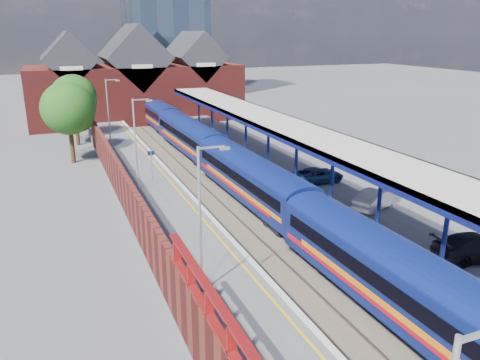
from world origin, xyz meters
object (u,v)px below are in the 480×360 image
at_px(train, 216,152).
at_px(lamp_post_b, 203,212).
at_px(lamp_post_c, 137,139).
at_px(parked_car_silver, 377,199).
at_px(parked_car_dark, 477,247).
at_px(parked_car_blue, 317,175).
at_px(lamp_post_d, 109,108).
at_px(platform_sign, 151,160).

xyz_separation_m(train, lamp_post_b, (-7.86, -20.80, 2.87)).
bearing_deg(lamp_post_c, lamp_post_b, -90.00).
xyz_separation_m(lamp_post_b, parked_car_silver, (14.36, 5.89, -3.31)).
relative_size(train, lamp_post_b, 9.42).
height_order(parked_car_silver, parked_car_dark, parked_car_dark).
height_order(lamp_post_c, parked_car_blue, lamp_post_c).
bearing_deg(lamp_post_d, platform_sign, -84.44).
height_order(lamp_post_b, parked_car_blue, lamp_post_b).
height_order(lamp_post_b, lamp_post_d, same).
height_order(train, parked_car_blue, train).
bearing_deg(parked_car_blue, lamp_post_b, 129.30).
relative_size(train, parked_car_silver, 15.89).
height_order(train, parked_car_silver, train).
bearing_deg(parked_car_blue, train, 31.36).
bearing_deg(parked_car_dark, platform_sign, 43.26).
bearing_deg(train, lamp_post_b, -110.69).
bearing_deg(parked_car_dark, lamp_post_d, 33.30).
relative_size(lamp_post_b, lamp_post_c, 1.00).
bearing_deg(train, parked_car_dark, -74.03).
bearing_deg(lamp_post_b, parked_car_silver, 22.28).
relative_size(platform_sign, parked_car_dark, 0.52).
distance_m(lamp_post_c, platform_sign, 3.34).
height_order(lamp_post_b, parked_car_silver, lamp_post_b).
height_order(train, lamp_post_d, lamp_post_d).
distance_m(lamp_post_d, parked_car_silver, 29.99).
bearing_deg(train, parked_car_blue, -55.52).
xyz_separation_m(train, platform_sign, (-6.49, -2.80, 0.57)).
xyz_separation_m(lamp_post_b, lamp_post_d, (0.00, 32.00, 0.00)).
height_order(lamp_post_d, parked_car_silver, lamp_post_d).
xyz_separation_m(train, parked_car_blue, (5.75, -8.37, -0.51)).
distance_m(parked_car_silver, parked_car_dark, 8.23).
height_order(train, lamp_post_b, lamp_post_b).
bearing_deg(parked_car_blue, platform_sign, 62.41).
relative_size(parked_car_silver, parked_car_blue, 0.94).
height_order(lamp_post_d, parked_car_blue, lamp_post_d).
height_order(platform_sign, parked_car_dark, platform_sign).
distance_m(train, lamp_post_d, 13.98).
bearing_deg(lamp_post_d, parked_car_silver, -61.19).
bearing_deg(parked_car_dark, lamp_post_b, 91.25).
height_order(lamp_post_b, parked_car_dark, lamp_post_b).
bearing_deg(lamp_post_d, parked_car_dark, -67.14).
relative_size(lamp_post_b, parked_car_blue, 1.59).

